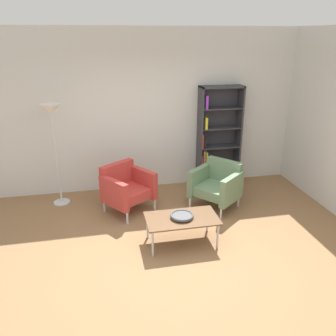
# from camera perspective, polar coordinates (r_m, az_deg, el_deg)

# --- Properties ---
(ground_plane) EXTENTS (8.32, 8.32, 0.00)m
(ground_plane) POSITION_cam_1_polar(r_m,az_deg,el_deg) (4.77, 1.40, -14.40)
(ground_plane) COLOR olive
(plaster_back_panel) EXTENTS (6.40, 0.12, 2.90)m
(plaster_back_panel) POSITION_cam_1_polar(r_m,az_deg,el_deg) (6.44, -3.51, 9.23)
(plaster_back_panel) COLOR silver
(plaster_back_panel) RESTS_ON ground_plane
(bookshelf_tall) EXTENTS (0.80, 0.30, 1.90)m
(bookshelf_tall) POSITION_cam_1_polar(r_m,az_deg,el_deg) (6.67, 7.84, 4.95)
(bookshelf_tall) COLOR #333338
(bookshelf_tall) RESTS_ON ground_plane
(coffee_table_low) EXTENTS (1.00, 0.56, 0.40)m
(coffee_table_low) POSITION_cam_1_polar(r_m,az_deg,el_deg) (4.87, 2.28, -8.46)
(coffee_table_low) COLOR brown
(coffee_table_low) RESTS_ON ground_plane
(decorative_bowl) EXTENTS (0.32, 0.32, 0.05)m
(decorative_bowl) POSITION_cam_1_polar(r_m,az_deg,el_deg) (4.84, 2.30, -7.77)
(decorative_bowl) COLOR #4C4C51
(decorative_bowl) RESTS_ON coffee_table_low
(armchair_by_bookshelf) EXTENTS (0.94, 0.95, 0.78)m
(armchair_by_bookshelf) POSITION_cam_1_polar(r_m,az_deg,el_deg) (5.91, 8.05, -2.60)
(armchair_by_bookshelf) COLOR slate
(armchair_by_bookshelf) RESTS_ON ground_plane
(armchair_near_window) EXTENTS (0.95, 0.93, 0.78)m
(armchair_near_window) POSITION_cam_1_polar(r_m,az_deg,el_deg) (5.77, -6.84, -3.14)
(armchair_near_window) COLOR #B73833
(armchair_near_window) RESTS_ON ground_plane
(floor_lamp_torchiere) EXTENTS (0.32, 0.32, 1.74)m
(floor_lamp_torchiere) POSITION_cam_1_polar(r_m,az_deg,el_deg) (5.94, -18.42, 7.16)
(floor_lamp_torchiere) COLOR silver
(floor_lamp_torchiere) RESTS_ON ground_plane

